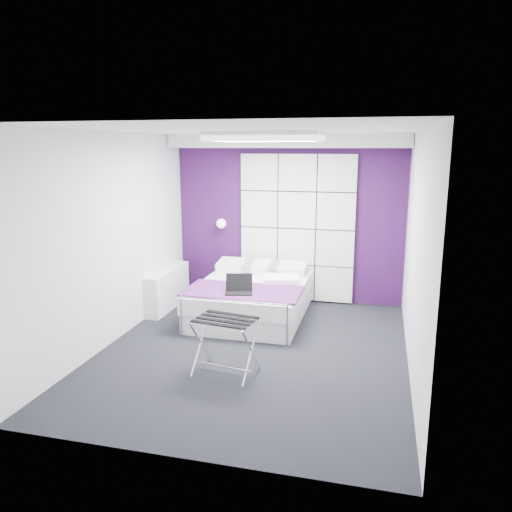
{
  "coord_description": "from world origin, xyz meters",
  "views": [
    {
      "loc": [
        1.41,
        -5.47,
        2.42
      ],
      "look_at": [
        -0.06,
        0.35,
        1.1
      ],
      "focal_mm": 35.0,
      "sensor_mm": 36.0,
      "label": 1
    }
  ],
  "objects_px": {
    "nightstand": "(234,265)",
    "bed": "(252,298)",
    "wall_lamp": "(222,223)",
    "radiator": "(168,289)",
    "laptop": "(240,288)",
    "luggage_rack": "(226,346)"
  },
  "relations": [
    {
      "from": "wall_lamp",
      "to": "bed",
      "type": "xyz_separation_m",
      "value": [
        0.71,
        -0.86,
        -0.94
      ]
    },
    {
      "from": "wall_lamp",
      "to": "nightstand",
      "type": "bearing_deg",
      "value": -10.98
    },
    {
      "from": "radiator",
      "to": "bed",
      "type": "distance_m",
      "value": 1.36
    },
    {
      "from": "bed",
      "to": "laptop",
      "type": "relative_size",
      "value": 5.34
    },
    {
      "from": "nightstand",
      "to": "laptop",
      "type": "height_order",
      "value": "laptop"
    },
    {
      "from": "radiator",
      "to": "bed",
      "type": "bearing_deg",
      "value": -4.31
    },
    {
      "from": "bed",
      "to": "luggage_rack",
      "type": "xyz_separation_m",
      "value": [
        0.19,
        -1.84,
        0.03
      ]
    },
    {
      "from": "luggage_rack",
      "to": "bed",
      "type": "bearing_deg",
      "value": 104.55
    },
    {
      "from": "wall_lamp",
      "to": "bed",
      "type": "bearing_deg",
      "value": -50.41
    },
    {
      "from": "wall_lamp",
      "to": "radiator",
      "type": "xyz_separation_m",
      "value": [
        -0.64,
        -0.76,
        -0.92
      ]
    },
    {
      "from": "wall_lamp",
      "to": "nightstand",
      "type": "xyz_separation_m",
      "value": [
        0.21,
        -0.04,
        -0.66
      ]
    },
    {
      "from": "bed",
      "to": "nightstand",
      "type": "distance_m",
      "value": 1.0
    },
    {
      "from": "radiator",
      "to": "nightstand",
      "type": "distance_m",
      "value": 1.14
    },
    {
      "from": "bed",
      "to": "nightstand",
      "type": "xyz_separation_m",
      "value": [
        -0.51,
        0.82,
        0.28
      ]
    },
    {
      "from": "laptop",
      "to": "radiator",
      "type": "bearing_deg",
      "value": 140.35
    },
    {
      "from": "wall_lamp",
      "to": "radiator",
      "type": "bearing_deg",
      "value": -130.1
    },
    {
      "from": "nightstand",
      "to": "laptop",
      "type": "distance_m",
      "value": 1.48
    },
    {
      "from": "radiator",
      "to": "nightstand",
      "type": "xyz_separation_m",
      "value": [
        0.85,
        0.72,
        0.26
      ]
    },
    {
      "from": "bed",
      "to": "wall_lamp",
      "type": "bearing_deg",
      "value": 129.59
    },
    {
      "from": "wall_lamp",
      "to": "luggage_rack",
      "type": "bearing_deg",
      "value": -71.54
    },
    {
      "from": "nightstand",
      "to": "bed",
      "type": "bearing_deg",
      "value": -58.35
    },
    {
      "from": "nightstand",
      "to": "wall_lamp",
      "type": "bearing_deg",
      "value": 169.02
    }
  ]
}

